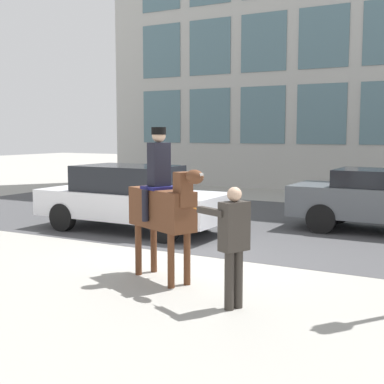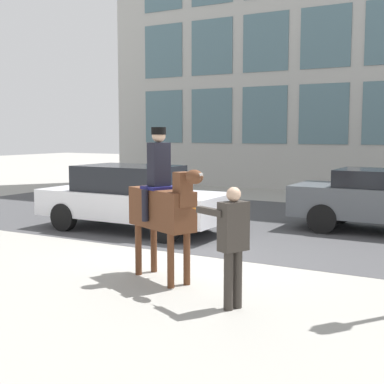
# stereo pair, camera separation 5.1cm
# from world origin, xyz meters

# --- Properties ---
(ground_plane) EXTENTS (80.00, 80.00, 0.00)m
(ground_plane) POSITION_xyz_m (0.00, 0.00, 0.00)
(ground_plane) COLOR #9E9B93
(road_surface) EXTENTS (22.90, 8.50, 0.01)m
(road_surface) POSITION_xyz_m (0.00, 4.75, 0.00)
(road_surface) COLOR #444447
(road_surface) RESTS_ON ground_plane
(mounted_horse_lead) EXTENTS (1.73, 1.01, 2.49)m
(mounted_horse_lead) POSITION_xyz_m (0.13, -1.30, 1.27)
(mounted_horse_lead) COLOR #59331E
(mounted_horse_lead) RESTS_ON ground_plane
(pedestrian_bystander) EXTENTS (0.91, 0.46, 1.68)m
(pedestrian_bystander) POSITION_xyz_m (1.72, -2.05, 0.99)
(pedestrian_bystander) COLOR #332D28
(pedestrian_bystander) RESTS_ON ground_plane
(street_car_near_lane) EXTENTS (4.78, 1.91, 1.61)m
(street_car_near_lane) POSITION_xyz_m (-2.91, 2.06, 0.83)
(street_car_near_lane) COLOR silver
(street_car_near_lane) RESTS_ON ground_plane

